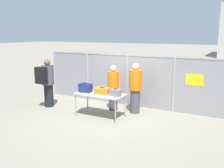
# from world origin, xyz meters

# --- Properties ---
(ground_plane) EXTENTS (120.00, 120.00, 0.00)m
(ground_plane) POSITION_xyz_m (0.00, 0.00, 0.00)
(ground_plane) COLOR gray
(fence_section) EXTENTS (7.54, 0.07, 2.03)m
(fence_section) POSITION_xyz_m (0.02, 1.62, 1.06)
(fence_section) COLOR #9EA0A5
(fence_section) RESTS_ON ground_plane
(inspection_table) EXTENTS (1.68, 0.84, 0.80)m
(inspection_table) POSITION_xyz_m (-0.19, -0.10, 0.74)
(inspection_table) COLOR #B2B2AD
(inspection_table) RESTS_ON ground_plane
(suitcase_navy) EXTENTS (0.46, 0.29, 0.33)m
(suitcase_navy) POSITION_xyz_m (-0.79, -0.13, 0.95)
(suitcase_navy) COLOR navy
(suitcase_navy) RESTS_ON inspection_table
(suitcase_orange) EXTENTS (0.54, 0.40, 0.23)m
(suitcase_orange) POSITION_xyz_m (-0.14, -0.05, 0.90)
(suitcase_orange) COLOR orange
(suitcase_orange) RESTS_ON inspection_table
(suitcase_grey) EXTENTS (0.40, 0.27, 0.26)m
(suitcase_grey) POSITION_xyz_m (0.41, -0.12, 0.92)
(suitcase_grey) COLOR slate
(suitcase_grey) RESTS_ON inspection_table
(traveler_hooded) EXTENTS (0.46, 0.72, 1.87)m
(traveler_hooded) POSITION_xyz_m (-2.59, -0.11, 1.03)
(traveler_hooded) COLOR black
(traveler_hooded) RESTS_ON ground_plane
(security_worker_near) EXTENTS (0.42, 0.42, 1.68)m
(security_worker_near) POSITION_xyz_m (-0.14, 0.76, 0.87)
(security_worker_near) COLOR #4C4C51
(security_worker_near) RESTS_ON ground_plane
(security_worker_far) EXTENTS (0.45, 0.45, 1.80)m
(security_worker_far) POSITION_xyz_m (0.71, 0.82, 0.93)
(security_worker_far) COLOR #4C4C51
(security_worker_far) RESTS_ON ground_plane
(utility_trailer) EXTENTS (4.54, 2.20, 0.67)m
(utility_trailer) POSITION_xyz_m (0.91, 4.03, 0.41)
(utility_trailer) COLOR #4C6B47
(utility_trailer) RESTS_ON ground_plane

